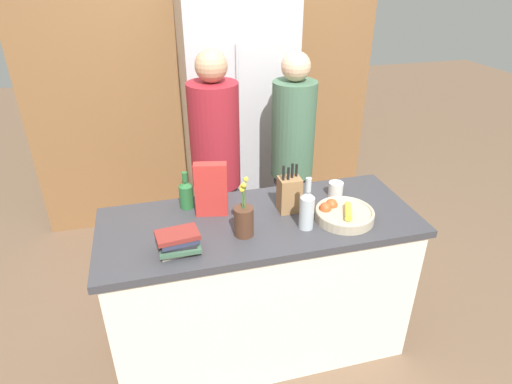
% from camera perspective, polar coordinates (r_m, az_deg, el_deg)
% --- Properties ---
extents(ground_plane, '(14.00, 14.00, 0.00)m').
position_cam_1_polar(ground_plane, '(2.84, 0.45, -19.14)').
color(ground_plane, brown).
extents(kitchen_island, '(1.68, 0.67, 0.90)m').
position_cam_1_polar(kitchen_island, '(2.53, 0.49, -12.26)').
color(kitchen_island, silver).
rests_on(kitchen_island, ground_plane).
extents(back_wall_wood, '(2.88, 0.12, 2.60)m').
position_cam_1_polar(back_wall_wood, '(3.65, -6.62, 15.72)').
color(back_wall_wood, brown).
rests_on(back_wall_wood, ground_plane).
extents(refrigerator, '(0.80, 0.62, 1.96)m').
position_cam_1_polar(refrigerator, '(3.43, -2.52, 9.45)').
color(refrigerator, '#B7B7BC').
rests_on(refrigerator, ground_plane).
extents(fruit_bowl, '(0.31, 0.31, 0.09)m').
position_cam_1_polar(fruit_bowl, '(2.29, 11.56, -2.82)').
color(fruit_bowl, tan).
rests_on(fruit_bowl, kitchen_island).
extents(knife_block, '(0.12, 0.10, 0.28)m').
position_cam_1_polar(knife_block, '(2.30, 4.45, -0.25)').
color(knife_block, olive).
rests_on(knife_block, kitchen_island).
extents(flower_vase, '(0.10, 0.10, 0.32)m').
position_cam_1_polar(flower_vase, '(2.10, -1.65, -3.70)').
color(flower_vase, '#4C2D1E').
rests_on(flower_vase, kitchen_island).
extents(cereal_box, '(0.18, 0.09, 0.30)m').
position_cam_1_polar(cereal_box, '(2.25, -6.00, 0.33)').
color(cereal_box, red).
rests_on(cereal_box, kitchen_island).
extents(coffee_mug, '(0.08, 0.12, 0.08)m').
position_cam_1_polar(coffee_mug, '(2.51, 10.57, 0.44)').
color(coffee_mug, silver).
rests_on(coffee_mug, kitchen_island).
extents(book_stack, '(0.21, 0.15, 0.11)m').
position_cam_1_polar(book_stack, '(2.03, -10.28, -6.59)').
color(book_stack, '#B7A88E').
rests_on(book_stack, kitchen_island).
extents(bottle_oil, '(0.07, 0.07, 0.28)m').
position_cam_1_polar(bottle_oil, '(2.15, 6.80, -2.23)').
color(bottle_oil, '#B2BCC1').
rests_on(bottle_oil, kitchen_island).
extents(bottle_vinegar, '(0.08, 0.08, 0.21)m').
position_cam_1_polar(bottle_vinegar, '(2.36, -9.29, -0.22)').
color(bottle_vinegar, '#286633').
rests_on(bottle_vinegar, kitchen_island).
extents(person_at_sink, '(0.31, 0.31, 1.66)m').
position_cam_1_polar(person_at_sink, '(2.79, -5.36, 3.76)').
color(person_at_sink, '#383842').
rests_on(person_at_sink, ground_plane).
extents(person_in_blue, '(0.29, 0.29, 1.61)m').
position_cam_1_polar(person_in_blue, '(2.98, 4.83, 4.95)').
color(person_in_blue, '#383842').
rests_on(person_in_blue, ground_plane).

